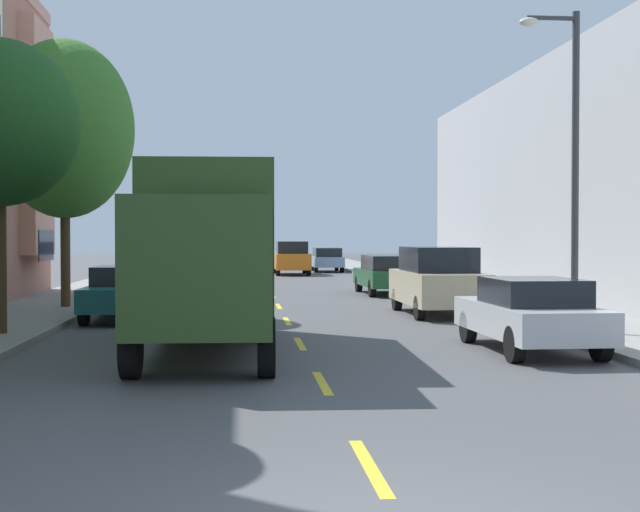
{
  "coord_description": "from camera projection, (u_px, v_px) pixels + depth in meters",
  "views": [
    {
      "loc": [
        -1.26,
        -6.62,
        2.24
      ],
      "look_at": [
        1.25,
        21.19,
        1.62
      ],
      "focal_mm": 50.61,
      "sensor_mm": 36.0,
      "label": 1
    }
  ],
  "objects": [
    {
      "name": "lane_centerline_dashes",
      "position": [
        275.0,
        301.0,
        31.15
      ],
      "size": [
        0.14,
        47.2,
        0.01
      ],
      "color": "yellow",
      "rests_on": "ground_plane"
    },
    {
      "name": "street_tree_third",
      "position": [
        65.0,
        129.0,
        26.7
      ],
      "size": [
        4.09,
        4.09,
        7.93
      ],
      "color": "#47331E",
      "rests_on": "sidewalk_left"
    },
    {
      "name": "ground_plane",
      "position": [
        270.0,
        291.0,
        36.63
      ],
      "size": [
        160.0,
        160.0,
        0.0
      ],
      "primitive_type": "plane",
      "color": "#4C4C4F"
    },
    {
      "name": "sidewalk_right",
      "position": [
        453.0,
        291.0,
        35.27
      ],
      "size": [
        3.2,
        120.0,
        0.14
      ],
      "primitive_type": "cube",
      "color": "gray",
      "rests_on": "ground_plane"
    },
    {
      "name": "parked_hatchback_burgundy",
      "position": [
        190.0,
        258.0,
        60.1
      ],
      "size": [
        1.83,
        4.04,
        1.5
      ],
      "color": "maroon",
      "rests_on": "ground_plane"
    },
    {
      "name": "parked_sedan_teal",
      "position": [
        125.0,
        292.0,
        24.11
      ],
      "size": [
        1.86,
        4.52,
        1.43
      ],
      "color": "#195B60",
      "rests_on": "ground_plane"
    },
    {
      "name": "parked_suv_white",
      "position": [
        187.0,
        258.0,
        50.94
      ],
      "size": [
        1.99,
        4.82,
        1.93
      ],
      "color": "silver",
      "rests_on": "ground_plane"
    },
    {
      "name": "parked_sedan_silver",
      "position": [
        530.0,
        313.0,
        17.41
      ],
      "size": [
        1.87,
        4.53,
        1.43
      ],
      "color": "#B2B5BA",
      "rests_on": "ground_plane"
    },
    {
      "name": "parked_wagon_forest",
      "position": [
        386.0,
        273.0,
        34.57
      ],
      "size": [
        1.92,
        4.74,
        1.5
      ],
      "color": "#194C28",
      "rests_on": "ground_plane"
    },
    {
      "name": "parked_pickup_red",
      "position": [
        173.0,
        266.0,
        41.92
      ],
      "size": [
        2.05,
        5.32,
        1.73
      ],
      "color": "#AD1E1E",
      "rests_on": "ground_plane"
    },
    {
      "name": "sidewalk_left",
      "position": [
        84.0,
        293.0,
        34.0
      ],
      "size": [
        3.2,
        120.0,
        0.14
      ],
      "primitive_type": "cube",
      "color": "gray",
      "rests_on": "ground_plane"
    },
    {
      "name": "delivery_box_truck",
      "position": [
        212.0,
        248.0,
        17.6
      ],
      "size": [
        2.62,
        8.24,
        3.59
      ],
      "color": "#2D471E",
      "rests_on": "ground_plane"
    },
    {
      "name": "parked_wagon_sky",
      "position": [
        327.0,
        259.0,
        56.6
      ],
      "size": [
        1.85,
        4.71,
        1.5
      ],
      "color": "#7A9EC6",
      "rests_on": "ground_plane"
    },
    {
      "name": "street_lamp",
      "position": [
        569.0,
        147.0,
        19.74
      ],
      "size": [
        1.35,
        0.28,
        7.01
      ],
      "color": "#38383D",
      "rests_on": "sidewalk_right"
    },
    {
      "name": "parked_suv_champagne",
      "position": [
        438.0,
        280.0,
        25.61
      ],
      "size": [
        2.0,
        4.82,
        1.93
      ],
      "color": "tan",
      "rests_on": "ground_plane"
    },
    {
      "name": "parked_suv_navy",
      "position": [
        150.0,
        272.0,
        31.66
      ],
      "size": [
        1.95,
        4.8,
        1.93
      ],
      "color": "navy",
      "rests_on": "ground_plane"
    },
    {
      "name": "moving_orange_sedan",
      "position": [
        292.0,
        258.0,
        52.29
      ],
      "size": [
        1.95,
        4.8,
        1.93
      ],
      "color": "orange",
      "rests_on": "ground_plane"
    }
  ]
}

